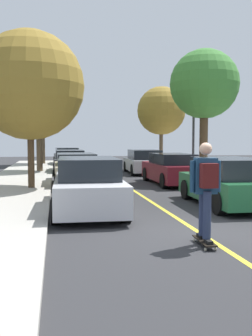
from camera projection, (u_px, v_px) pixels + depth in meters
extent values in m
plane|color=#2D2D30|center=(201.00, 234.00, 8.17)|extent=(80.00, 80.00, 0.00)
cube|color=gold|center=(154.00, 203.00, 12.10)|extent=(0.12, 39.20, 0.01)
cube|color=#B7B7BC|center=(88.00, 191.00, 10.77)|extent=(1.89, 4.66, 0.74)
cube|color=black|center=(88.00, 168.00, 10.68)|extent=(1.62, 2.68, 0.55)
cylinder|color=black|center=(126.00, 209.00, 9.32)|extent=(0.24, 0.65, 0.64)
cylinder|color=black|center=(56.00, 211.00, 9.08)|extent=(0.24, 0.65, 0.64)
cylinder|color=black|center=(111.00, 192.00, 12.49)|extent=(0.24, 0.65, 0.64)
cylinder|color=black|center=(59.00, 193.00, 12.25)|extent=(0.24, 0.65, 0.64)
cube|color=#BCAD89|center=(76.00, 173.00, 16.97)|extent=(1.81, 4.50, 0.75)
cube|color=black|center=(76.00, 159.00, 16.84)|extent=(1.58, 2.64, 0.46)
cylinder|color=black|center=(99.00, 181.00, 15.63)|extent=(0.23, 0.64, 0.64)
cylinder|color=black|center=(57.00, 182.00, 15.32)|extent=(0.23, 0.64, 0.64)
cylinder|color=black|center=(91.00, 175.00, 18.65)|extent=(0.23, 0.64, 0.64)
cylinder|color=black|center=(56.00, 175.00, 18.35)|extent=(0.23, 0.64, 0.64)
cube|color=#38383D|center=(70.00, 164.00, 23.48)|extent=(1.91, 4.37, 0.70)
cube|color=black|center=(70.00, 154.00, 23.66)|extent=(1.66, 2.92, 0.47)
cylinder|color=black|center=(86.00, 169.00, 22.18)|extent=(0.23, 0.64, 0.64)
cylinder|color=black|center=(55.00, 169.00, 21.92)|extent=(0.23, 0.64, 0.64)
cylinder|color=black|center=(83.00, 166.00, 25.08)|extent=(0.23, 0.64, 0.64)
cylinder|color=black|center=(56.00, 166.00, 24.81)|extent=(0.23, 0.64, 0.64)
cube|color=black|center=(67.00, 159.00, 30.42)|extent=(1.99, 4.46, 0.70)
cube|color=black|center=(67.00, 151.00, 30.33)|extent=(1.71, 2.84, 0.49)
cylinder|color=black|center=(80.00, 162.00, 29.16)|extent=(0.24, 0.65, 0.64)
cylinder|color=black|center=(56.00, 162.00, 28.79)|extent=(0.24, 0.65, 0.64)
cylinder|color=black|center=(76.00, 160.00, 32.08)|extent=(0.24, 0.65, 0.64)
cylinder|color=black|center=(55.00, 160.00, 31.72)|extent=(0.24, 0.65, 0.64)
cube|color=#1E5B33|center=(229.00, 188.00, 11.72)|extent=(1.95, 4.24, 0.68)
cube|color=black|center=(231.00, 168.00, 11.57)|extent=(1.69, 2.77, 0.56)
cylinder|color=black|center=(186.00, 190.00, 12.98)|extent=(0.23, 0.64, 0.64)
cylinder|color=black|center=(236.00, 189.00, 13.24)|extent=(0.23, 0.64, 0.64)
cylinder|color=black|center=(219.00, 203.00, 10.22)|extent=(0.23, 0.64, 0.64)
cube|color=maroon|center=(172.00, 172.00, 17.47)|extent=(1.73, 4.55, 0.73)
cube|color=black|center=(172.00, 159.00, 17.36)|extent=(1.52, 2.56, 0.45)
cylinder|color=black|center=(146.00, 174.00, 18.89)|extent=(0.22, 0.64, 0.64)
cylinder|color=black|center=(178.00, 174.00, 19.17)|extent=(0.22, 0.64, 0.64)
cylinder|color=black|center=(164.00, 181.00, 15.80)|extent=(0.22, 0.64, 0.64)
cylinder|color=black|center=(202.00, 180.00, 16.09)|extent=(0.22, 0.64, 0.64)
cube|color=#B7B7BC|center=(144.00, 165.00, 23.04)|extent=(2.00, 4.35, 0.67)
cube|color=black|center=(144.00, 155.00, 22.75)|extent=(1.71, 2.59, 0.54)
cylinder|color=black|center=(126.00, 166.00, 24.36)|extent=(0.25, 0.65, 0.64)
cylinder|color=black|center=(153.00, 166.00, 24.60)|extent=(0.25, 0.65, 0.64)
cylinder|color=black|center=(133.00, 170.00, 21.51)|extent=(0.25, 0.65, 0.64)
cylinder|color=black|center=(163.00, 170.00, 21.75)|extent=(0.25, 0.65, 0.64)
cylinder|color=#4C3823|center=(31.00, 150.00, 14.99)|extent=(0.25, 0.25, 2.89)
sphere|color=olive|center=(30.00, 85.00, 14.82)|extent=(4.13, 4.13, 4.13)
cylinder|color=brown|center=(39.00, 146.00, 23.08)|extent=(0.36, 0.36, 2.99)
sphere|color=#4C7A23|center=(39.00, 103.00, 22.90)|extent=(3.96, 3.96, 3.96)
cylinder|color=brown|center=(43.00, 137.00, 30.40)|extent=(0.26, 0.26, 4.11)
sphere|color=olive|center=(42.00, 92.00, 30.16)|extent=(4.59, 4.59, 4.59)
cylinder|color=#4C3823|center=(204.00, 142.00, 18.46)|extent=(0.39, 0.39, 3.45)
sphere|color=#3D7F33|center=(204.00, 84.00, 18.27)|extent=(3.22, 3.22, 3.22)
cylinder|color=brown|center=(161.00, 146.00, 25.89)|extent=(0.24, 0.24, 2.83)
sphere|color=olive|center=(161.00, 111.00, 25.72)|extent=(3.16, 3.16, 3.16)
cylinder|color=#38383D|center=(193.00, 128.00, 19.67)|extent=(0.12, 0.12, 4.88)
cube|color=#EAE5C6|center=(194.00, 76.00, 19.49)|extent=(0.36, 0.24, 0.20)
cube|color=black|center=(204.00, 241.00, 7.27)|extent=(0.27, 0.85, 0.02)
cylinder|color=beige|center=(194.00, 240.00, 7.60)|extent=(0.03, 0.06, 0.06)
cylinder|color=beige|center=(204.00, 239.00, 7.62)|extent=(0.03, 0.06, 0.06)
cylinder|color=beige|center=(205.00, 249.00, 6.93)|extent=(0.03, 0.06, 0.06)
cylinder|color=beige|center=(216.00, 249.00, 6.95)|extent=(0.03, 0.06, 0.06)
cube|color=#99999E|center=(199.00, 237.00, 7.61)|extent=(0.10, 0.05, 0.02)
cube|color=#99999E|center=(211.00, 247.00, 6.94)|extent=(0.10, 0.05, 0.02)
cube|color=black|center=(201.00, 236.00, 7.49)|extent=(0.11, 0.27, 0.06)
cube|color=black|center=(208.00, 242.00, 7.05)|extent=(0.11, 0.27, 0.06)
cylinder|color=#283351|center=(203.00, 213.00, 7.35)|extent=(0.16, 0.16, 0.87)
cylinder|color=#283351|center=(207.00, 215.00, 7.11)|extent=(0.16, 0.16, 0.87)
cube|color=navy|center=(205.00, 176.00, 7.18)|extent=(0.41, 0.24, 0.66)
sphere|color=tan|center=(206.00, 149.00, 7.15)|extent=(0.23, 0.23, 0.23)
cylinder|color=navy|center=(192.00, 177.00, 7.16)|extent=(0.09, 0.09, 0.58)
cylinder|color=navy|center=(218.00, 176.00, 7.21)|extent=(0.09, 0.09, 0.58)
cube|color=#4C1414|center=(209.00, 176.00, 6.98)|extent=(0.31, 0.20, 0.44)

